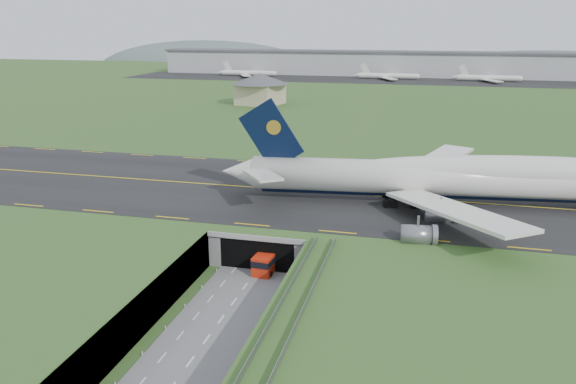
# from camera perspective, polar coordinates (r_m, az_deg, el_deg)

# --- Properties ---
(ground) EXTENTS (900.00, 900.00, 0.00)m
(ground) POSITION_cam_1_polar(r_m,az_deg,el_deg) (82.52, -4.82, -10.23)
(ground) COLOR #335C25
(ground) RESTS_ON ground
(airfield_deck) EXTENTS (800.00, 800.00, 6.00)m
(airfield_deck) POSITION_cam_1_polar(r_m,az_deg,el_deg) (81.21, -4.87, -8.34)
(airfield_deck) COLOR gray
(airfield_deck) RESTS_ON ground
(trench_road) EXTENTS (12.00, 75.00, 0.20)m
(trench_road) POSITION_cam_1_polar(r_m,az_deg,el_deg) (76.26, -6.68, -12.60)
(trench_road) COLOR slate
(trench_road) RESTS_ON ground
(taxiway) EXTENTS (800.00, 44.00, 0.18)m
(taxiway) POSITION_cam_1_polar(r_m,az_deg,el_deg) (109.86, 0.63, 0.16)
(taxiway) COLOR black
(taxiway) RESTS_ON airfield_deck
(tunnel_portal) EXTENTS (17.00, 22.30, 6.00)m
(tunnel_portal) POSITION_cam_1_polar(r_m,az_deg,el_deg) (95.79, -1.65, -4.09)
(tunnel_portal) COLOR gray
(tunnel_portal) RESTS_ON ground
(guideway) EXTENTS (3.00, 53.00, 7.05)m
(guideway) POSITION_cam_1_polar(r_m,az_deg,el_deg) (61.10, -0.79, -14.81)
(guideway) COLOR #A8A8A3
(guideway) RESTS_ON ground
(jumbo_jet) EXTENTS (89.00, 57.92, 19.28)m
(jumbo_jet) POSITION_cam_1_polar(r_m,az_deg,el_deg) (104.34, 17.76, 1.36)
(jumbo_jet) COLOR silver
(jumbo_jet) RESTS_ON ground
(shuttle_tram) EXTENTS (3.43, 7.88, 3.14)m
(shuttle_tram) POSITION_cam_1_polar(r_m,az_deg,el_deg) (88.93, -2.03, -6.90)
(shuttle_tram) COLOR red
(shuttle_tram) RESTS_ON ground
(service_building) EXTENTS (27.66, 27.66, 12.55)m
(service_building) POSITION_cam_1_polar(r_m,az_deg,el_deg) (231.80, -2.85, 10.69)
(service_building) COLOR #C0B08A
(service_building) RESTS_ON ground
(cargo_terminal) EXTENTS (320.00, 67.00, 15.60)m
(cargo_terminal) POSITION_cam_1_polar(r_m,az_deg,el_deg) (370.46, 10.52, 12.73)
(cargo_terminal) COLOR #B2B2B2
(cargo_terminal) RESTS_ON ground
(distant_hills) EXTENTS (700.00, 91.00, 60.00)m
(distant_hills) POSITION_cam_1_polar(r_m,az_deg,el_deg) (502.77, 18.96, 11.01)
(distant_hills) COLOR #54655F
(distant_hills) RESTS_ON ground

